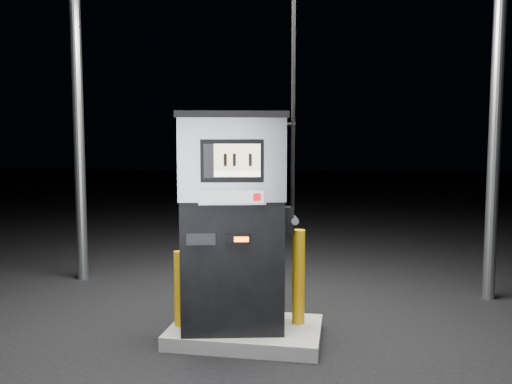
# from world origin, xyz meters

# --- Properties ---
(ground) EXTENTS (80.00, 80.00, 0.00)m
(ground) POSITION_xyz_m (0.00, 0.00, 0.00)
(ground) COLOR black
(ground) RESTS_ON ground
(pump_island) EXTENTS (1.60, 1.00, 0.15)m
(pump_island) POSITION_xyz_m (0.00, 0.00, 0.07)
(pump_island) COLOR #5E5E59
(pump_island) RESTS_ON ground
(fuel_dispenser) EXTENTS (1.30, 0.89, 4.69)m
(fuel_dispenser) POSITION_xyz_m (-0.11, -0.09, 1.31)
(fuel_dispenser) COLOR black
(fuel_dispenser) RESTS_ON pump_island
(bollard_left) EXTENTS (0.11, 0.11, 0.81)m
(bollard_left) POSITION_xyz_m (-0.70, -0.12, 0.55)
(bollard_left) COLOR orange
(bollard_left) RESTS_ON pump_island
(bollard_right) EXTENTS (0.18, 0.18, 1.03)m
(bollard_right) POSITION_xyz_m (0.55, 0.18, 0.66)
(bollard_right) COLOR orange
(bollard_right) RESTS_ON pump_island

